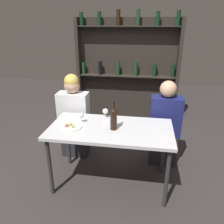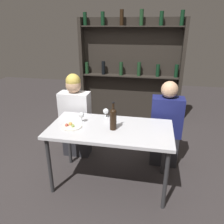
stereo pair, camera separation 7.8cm
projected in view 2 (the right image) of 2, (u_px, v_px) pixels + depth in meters
name	position (u px, v px, depth m)	size (l,w,h in m)	color
ground_plane	(110.00, 182.00, 2.77)	(10.00, 10.00, 0.00)	#332D2D
dining_table	(110.00, 133.00, 2.51)	(1.41, 0.72, 0.76)	silver
wine_rack_wall	(130.00, 69.00, 4.12)	(1.91, 0.21, 2.09)	#28231E
wine_bottle	(113.00, 118.00, 2.40)	(0.07, 0.07, 0.32)	black
wine_glass_0	(81.00, 115.00, 2.59)	(0.07, 0.07, 0.13)	silver
wine_glass_1	(106.00, 111.00, 2.73)	(0.07, 0.07, 0.12)	silver
food_plate_0	(71.00, 126.00, 2.50)	(0.23, 0.23, 0.05)	silver
seated_person_left	(76.00, 117.00, 3.16)	(0.43, 0.22, 1.24)	#26262B
seated_person_right	(166.00, 127.00, 2.95)	(0.41, 0.22, 1.20)	#26262B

